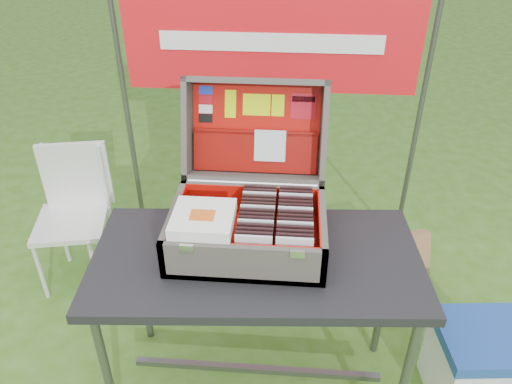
# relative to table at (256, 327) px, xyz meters

# --- Properties ---
(ground) EXTENTS (80.00, 80.00, 0.00)m
(ground) POSITION_rel_table_xyz_m (-0.02, 0.08, -0.40)
(ground) COLOR #376716
(ground) RESTS_ON ground
(table) EXTENTS (1.33, 0.73, 0.80)m
(table) POSITION_rel_table_xyz_m (0.00, 0.00, 0.00)
(table) COLOR black
(table) RESTS_ON ground
(table_top) EXTENTS (1.33, 0.73, 0.04)m
(table_top) POSITION_rel_table_xyz_m (0.00, 0.00, 0.38)
(table_top) COLOR black
(table_top) RESTS_ON ground
(table_leg_fl) EXTENTS (0.04, 0.04, 0.76)m
(table_leg_fl) POSITION_rel_table_xyz_m (-0.58, -0.26, -0.02)
(table_leg_fl) COLOR #59595B
(table_leg_fl) RESTS_ON ground
(table_leg_bl) EXTENTS (0.04, 0.04, 0.76)m
(table_leg_bl) POSITION_rel_table_xyz_m (-0.58, 0.26, -0.02)
(table_leg_bl) COLOR #59595B
(table_leg_bl) RESTS_ON ground
(table_leg_br) EXTENTS (0.04, 0.04, 0.76)m
(table_leg_br) POSITION_rel_table_xyz_m (0.58, 0.26, -0.02)
(table_leg_br) COLOR #59595B
(table_leg_br) RESTS_ON ground
(table_brace) EXTENTS (1.14, 0.03, 0.03)m
(table_brace) POSITION_rel_table_xyz_m (-0.00, 0.00, -0.28)
(table_brace) COLOR #59595B
(table_brace) RESTS_ON ground
(suitcase) EXTENTS (0.60, 0.59, 0.54)m
(suitcase) POSITION_rel_table_xyz_m (-0.04, 0.12, 0.67)
(suitcase) COLOR #605950
(suitcase) RESTS_ON table
(suitcase_base_bottom) EXTENTS (0.60, 0.43, 0.02)m
(suitcase_base_bottom) POSITION_rel_table_xyz_m (-0.04, 0.06, 0.41)
(suitcase_base_bottom) COLOR #605950
(suitcase_base_bottom) RESTS_ON table_top
(suitcase_base_wall_front) EXTENTS (0.60, 0.02, 0.16)m
(suitcase_base_wall_front) POSITION_rel_table_xyz_m (-0.04, -0.15, 0.48)
(suitcase_base_wall_front) COLOR #605950
(suitcase_base_wall_front) RESTS_ON table_top
(suitcase_base_wall_back) EXTENTS (0.60, 0.02, 0.16)m
(suitcase_base_wall_back) POSITION_rel_table_xyz_m (-0.04, 0.26, 0.48)
(suitcase_base_wall_back) COLOR #605950
(suitcase_base_wall_back) RESTS_ON table_top
(suitcase_base_wall_left) EXTENTS (0.02, 0.43, 0.16)m
(suitcase_base_wall_left) POSITION_rel_table_xyz_m (-0.33, 0.06, 0.48)
(suitcase_base_wall_left) COLOR #605950
(suitcase_base_wall_left) RESTS_ON table_top
(suitcase_base_wall_right) EXTENTS (0.02, 0.43, 0.16)m
(suitcase_base_wall_right) POSITION_rel_table_xyz_m (0.25, 0.06, 0.48)
(suitcase_base_wall_right) COLOR #605950
(suitcase_base_wall_right) RESTS_ON table_top
(suitcase_liner_floor) EXTENTS (0.56, 0.38, 0.01)m
(suitcase_liner_floor) POSITION_rel_table_xyz_m (-0.04, 0.06, 0.43)
(suitcase_liner_floor) COLOR red
(suitcase_liner_floor) RESTS_ON suitcase_base_bottom
(suitcase_latch_left) EXTENTS (0.05, 0.01, 0.03)m
(suitcase_latch_left) POSITION_rel_table_xyz_m (-0.23, -0.16, 0.55)
(suitcase_latch_left) COLOR silver
(suitcase_latch_left) RESTS_ON suitcase_base_wall_front
(suitcase_latch_right) EXTENTS (0.05, 0.01, 0.03)m
(suitcase_latch_right) POSITION_rel_table_xyz_m (0.15, -0.16, 0.55)
(suitcase_latch_right) COLOR silver
(suitcase_latch_right) RESTS_ON suitcase_base_wall_front
(suitcase_hinge) EXTENTS (0.54, 0.02, 0.02)m
(suitcase_hinge) POSITION_rel_table_xyz_m (-0.04, 0.27, 0.56)
(suitcase_hinge) COLOR silver
(suitcase_hinge) RESTS_ON suitcase_base_wall_back
(suitcase_lid_back) EXTENTS (0.60, 0.17, 0.42)m
(suitcase_lid_back) POSITION_rel_table_xyz_m (-0.04, 0.49, 0.72)
(suitcase_lid_back) COLOR #605950
(suitcase_lid_back) RESTS_ON suitcase_base_wall_back
(suitcase_lid_rim_far) EXTENTS (0.60, 0.16, 0.08)m
(suitcase_lid_rim_far) POSITION_rel_table_xyz_m (-0.04, 0.49, 0.93)
(suitcase_lid_rim_far) COLOR #605950
(suitcase_lid_rim_far) RESTS_ON suitcase_lid_back
(suitcase_lid_rim_near) EXTENTS (0.60, 0.16, 0.08)m
(suitcase_lid_rim_near) POSITION_rel_table_xyz_m (-0.04, 0.35, 0.55)
(suitcase_lid_rim_near) COLOR #605950
(suitcase_lid_rim_near) RESTS_ON suitcase_lid_back
(suitcase_lid_rim_left) EXTENTS (0.02, 0.30, 0.46)m
(suitcase_lid_rim_left) POSITION_rel_table_xyz_m (-0.33, 0.42, 0.74)
(suitcase_lid_rim_left) COLOR #605950
(suitcase_lid_rim_left) RESTS_ON suitcase_lid_back
(suitcase_lid_rim_right) EXTENTS (0.02, 0.30, 0.46)m
(suitcase_lid_rim_right) POSITION_rel_table_xyz_m (0.25, 0.42, 0.74)
(suitcase_lid_rim_right) COLOR #605950
(suitcase_lid_rim_right) RESTS_ON suitcase_lid_back
(suitcase_lid_liner) EXTENTS (0.55, 0.13, 0.36)m
(suitcase_lid_liner) POSITION_rel_table_xyz_m (-0.04, 0.47, 0.72)
(suitcase_lid_liner) COLOR red
(suitcase_lid_liner) RESTS_ON suitcase_lid_back
(suitcase_liner_wall_front) EXTENTS (0.56, 0.01, 0.14)m
(suitcase_liner_wall_front) POSITION_rel_table_xyz_m (-0.04, -0.13, 0.49)
(suitcase_liner_wall_front) COLOR red
(suitcase_liner_wall_front) RESTS_ON suitcase_base_bottom
(suitcase_liner_wall_back) EXTENTS (0.56, 0.01, 0.14)m
(suitcase_liner_wall_back) POSITION_rel_table_xyz_m (-0.04, 0.25, 0.49)
(suitcase_liner_wall_back) COLOR red
(suitcase_liner_wall_back) RESTS_ON suitcase_base_bottom
(suitcase_liner_wall_left) EXTENTS (0.01, 0.38, 0.14)m
(suitcase_liner_wall_left) POSITION_rel_table_xyz_m (-0.32, 0.06, 0.49)
(suitcase_liner_wall_left) COLOR red
(suitcase_liner_wall_left) RESTS_ON suitcase_base_bottom
(suitcase_liner_wall_right) EXTENTS (0.01, 0.38, 0.14)m
(suitcase_liner_wall_right) POSITION_rel_table_xyz_m (0.24, 0.06, 0.49)
(suitcase_liner_wall_right) COLOR red
(suitcase_liner_wall_right) RESTS_ON suitcase_base_bottom
(suitcase_lid_pocket) EXTENTS (0.54, 0.09, 0.17)m
(suitcase_lid_pocket) POSITION_rel_table_xyz_m (-0.04, 0.42, 0.63)
(suitcase_lid_pocket) COLOR #730905
(suitcase_lid_pocket) RESTS_ON suitcase_lid_liner
(suitcase_pocket_edge) EXTENTS (0.53, 0.03, 0.03)m
(suitcase_pocket_edge) POSITION_rel_table_xyz_m (-0.04, 0.44, 0.72)
(suitcase_pocket_edge) COLOR #730905
(suitcase_pocket_edge) RESTS_ON suitcase_lid_pocket
(suitcase_pocket_cd) EXTENTS (0.13, 0.05, 0.13)m
(suitcase_pocket_cd) POSITION_rel_table_xyz_m (0.02, 0.42, 0.67)
(suitcase_pocket_cd) COLOR silver
(suitcase_pocket_cd) RESTS_ON suitcase_lid_pocket
(lid_sticker_cc_a) EXTENTS (0.06, 0.01, 0.04)m
(lid_sticker_cc_a) POSITION_rel_table_xyz_m (-0.26, 0.52, 0.87)
(lid_sticker_cc_a) COLOR #1933B2
(lid_sticker_cc_a) RESTS_ON suitcase_lid_liner
(lid_sticker_cc_b) EXTENTS (0.06, 0.01, 0.04)m
(lid_sticker_cc_b) POSITION_rel_table_xyz_m (-0.26, 0.51, 0.84)
(lid_sticker_cc_b) COLOR #AE0D1A
(lid_sticker_cc_b) RESTS_ON suitcase_lid_liner
(lid_sticker_cc_c) EXTENTS (0.06, 0.01, 0.04)m
(lid_sticker_cc_c) POSITION_rel_table_xyz_m (-0.26, 0.49, 0.80)
(lid_sticker_cc_c) COLOR white
(lid_sticker_cc_c) RESTS_ON suitcase_lid_liner
(lid_sticker_cc_d) EXTENTS (0.06, 0.01, 0.04)m
(lid_sticker_cc_d) POSITION_rel_table_xyz_m (-0.26, 0.48, 0.76)
(lid_sticker_cc_d) COLOR black
(lid_sticker_cc_d) RESTS_ON suitcase_lid_liner
(lid_card_neon_tall) EXTENTS (0.05, 0.04, 0.11)m
(lid_card_neon_tall) POSITION_rel_table_xyz_m (-0.15, 0.50, 0.82)
(lid_card_neon_tall) COLOR #C7E803
(lid_card_neon_tall) RESTS_ON suitcase_lid_liner
(lid_card_neon_main) EXTENTS (0.12, 0.03, 0.09)m
(lid_card_neon_main) POSITION_rel_table_xyz_m (-0.04, 0.50, 0.82)
(lid_card_neon_main) COLOR #C7E803
(lid_card_neon_main) RESTS_ON suitcase_lid_liner
(lid_card_neon_small) EXTENTS (0.05, 0.03, 0.09)m
(lid_card_neon_small) POSITION_rel_table_xyz_m (0.05, 0.50, 0.82)
(lid_card_neon_small) COLOR #C7E803
(lid_card_neon_small) RESTS_ON suitcase_lid_liner
(lid_sticker_band) EXTENTS (0.11, 0.04, 0.10)m
(lid_sticker_band) POSITION_rel_table_xyz_m (0.16, 0.50, 0.82)
(lid_sticker_band) COLOR #AE0D1A
(lid_sticker_band) RESTS_ON suitcase_lid_liner
(lid_sticker_band_bar) EXTENTS (0.10, 0.01, 0.02)m
(lid_sticker_band_bar) POSITION_rel_table_xyz_m (0.16, 0.51, 0.85)
(lid_sticker_band_bar) COLOR black
(lid_sticker_band_bar) RESTS_ON suitcase_lid_liner
(cd_left_0) EXTENTS (0.13, 0.01, 0.15)m
(cd_left_0) POSITION_rel_table_xyz_m (-0.00, -0.11, 0.51)
(cd_left_0) COLOR silver
(cd_left_0) RESTS_ON suitcase_liner_floor
(cd_left_1) EXTENTS (0.13, 0.01, 0.15)m
(cd_left_1) POSITION_rel_table_xyz_m (-0.00, -0.09, 0.51)
(cd_left_1) COLOR black
(cd_left_1) RESTS_ON suitcase_liner_floor
(cd_left_2) EXTENTS (0.13, 0.01, 0.15)m
(cd_left_2) POSITION_rel_table_xyz_m (-0.00, -0.06, 0.51)
(cd_left_2) COLOR black
(cd_left_2) RESTS_ON suitcase_liner_floor
(cd_left_3) EXTENTS (0.13, 0.01, 0.15)m
(cd_left_3) POSITION_rel_table_xyz_m (-0.00, -0.04, 0.51)
(cd_left_3) COLOR black
(cd_left_3) RESTS_ON suitcase_liner_floor
(cd_left_4) EXTENTS (0.13, 0.01, 0.15)m
(cd_left_4) POSITION_rel_table_xyz_m (-0.00, -0.01, 0.51)
(cd_left_4) COLOR silver
(cd_left_4) RESTS_ON suitcase_liner_floor
(cd_left_5) EXTENTS (0.13, 0.01, 0.15)m
(cd_left_5) POSITION_rel_table_xyz_m (-0.00, 0.01, 0.51)
(cd_left_5) COLOR black
(cd_left_5) RESTS_ON suitcase_liner_floor
(cd_left_6) EXTENTS (0.13, 0.01, 0.15)m
(cd_left_6) POSITION_rel_table_xyz_m (-0.00, 0.03, 0.51)
(cd_left_6) COLOR black
(cd_left_6) RESTS_ON suitcase_liner_floor
(cd_left_7) EXTENTS (0.13, 0.01, 0.15)m
(cd_left_7) POSITION_rel_table_xyz_m (-0.00, 0.06, 0.51)
(cd_left_7) COLOR black
(cd_left_7) RESTS_ON suitcase_liner_floor
(cd_left_8) EXTENTS (0.13, 0.01, 0.15)m
(cd_left_8) POSITION_rel_table_xyz_m (-0.00, 0.08, 0.51)
(cd_left_8) COLOR silver
(cd_left_8) RESTS_ON suitcase_liner_floor
(cd_left_9) EXTENTS (0.13, 0.01, 0.15)m
(cd_left_9) POSITION_rel_table_xyz_m (-0.00, 0.10, 0.51)
(cd_left_9) COLOR black
(cd_left_9) RESTS_ON suitcase_liner_floor
(cd_left_10) EXTENTS (0.13, 0.01, 0.15)m
(cd_left_10) POSITION_rel_table_xyz_m (-0.00, 0.13, 0.51)
(cd_left_10) COLOR black
(cd_left_10) RESTS_ON suitcase_liner_floor
(cd_left_11) EXTENTS (0.13, 0.01, 0.15)m
(cd_left_11) POSITION_rel_table_xyz_m (-0.00, 0.15, 0.51)
(cd_left_11) COLOR black
(cd_left_11) RESTS_ON suitcase_liner_floor
(cd_left_12) EXTENTS (0.13, 0.01, 0.15)m
(cd_left_12) POSITION_rel_table_xyz_m (-0.00, 0.18, 0.51)
(cd_left_12) COLOR silver
(cd_left_12) RESTS_ON suitcase_liner_floor
(cd_left_13) EXTENTS (0.13, 0.01, 0.15)m
(cd_left_13) POSITION_rel_table_xyz_m (-0.00, 0.20, 0.51)
(cd_left_13) COLOR black
(cd_left_13) RESTS_ON suitcase_liner_floor
(cd_left_14) EXTENTS (0.13, 0.01, 0.15)m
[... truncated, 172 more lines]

